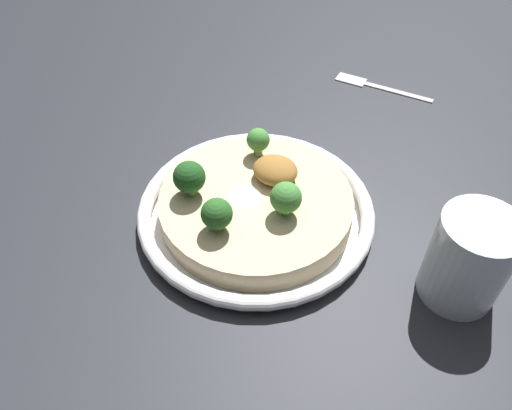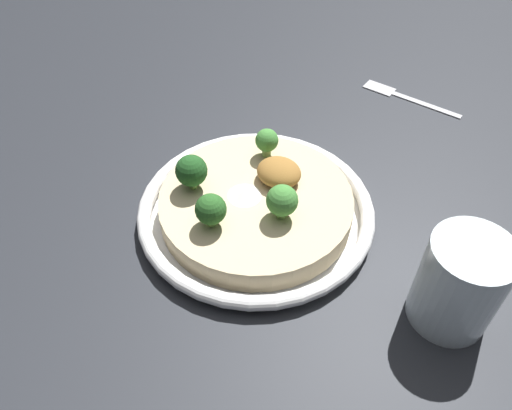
% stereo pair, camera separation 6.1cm
% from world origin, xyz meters
% --- Properties ---
extents(ground_plane, '(6.00, 6.00, 0.00)m').
position_xyz_m(ground_plane, '(0.00, 0.00, 0.00)').
color(ground_plane, '#23262B').
extents(risotto_bowl, '(0.29, 0.29, 0.04)m').
position_xyz_m(risotto_bowl, '(0.00, 0.00, 0.02)').
color(risotto_bowl, white).
rests_on(risotto_bowl, ground_plane).
extents(cheese_sprinkle, '(0.04, 0.04, 0.01)m').
position_xyz_m(cheese_sprinkle, '(-0.01, -0.01, 0.04)').
color(cheese_sprinkle, white).
rests_on(cheese_sprinkle, risotto_bowl).
extents(crispy_onion_garnish, '(0.06, 0.05, 0.03)m').
position_xyz_m(crispy_onion_garnish, '(0.01, 0.04, 0.05)').
color(crispy_onion_garnish, olive).
rests_on(crispy_onion_garnish, risotto_bowl).
extents(broccoli_front_left, '(0.04, 0.04, 0.05)m').
position_xyz_m(broccoli_front_left, '(-0.07, -0.03, 0.06)').
color(broccoli_front_left, '#759E4C').
rests_on(broccoli_front_left, risotto_bowl).
extents(broccoli_back, '(0.03, 0.03, 0.04)m').
position_xyz_m(broccoli_back, '(-0.03, 0.07, 0.06)').
color(broccoli_back, '#84A856').
rests_on(broccoli_back, risotto_bowl).
extents(broccoli_front_right, '(0.04, 0.04, 0.04)m').
position_xyz_m(broccoli_front_right, '(0.04, -0.01, 0.06)').
color(broccoli_front_right, '#759E4C').
rests_on(broccoli_front_right, risotto_bowl).
extents(broccoli_front, '(0.04, 0.04, 0.04)m').
position_xyz_m(broccoli_front, '(-0.01, -0.07, 0.06)').
color(broccoli_front, '#759E4C').
rests_on(broccoli_front, risotto_bowl).
extents(drinking_glass, '(0.08, 0.08, 0.11)m').
position_xyz_m(drinking_glass, '(0.24, 0.01, 0.05)').
color(drinking_glass, silver).
rests_on(drinking_glass, ground_plane).
extents(fork_utensil, '(0.16, 0.03, 0.00)m').
position_xyz_m(fork_utensil, '(0.03, 0.36, 0.00)').
color(fork_utensil, '#B7B7BC').
rests_on(fork_utensil, ground_plane).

